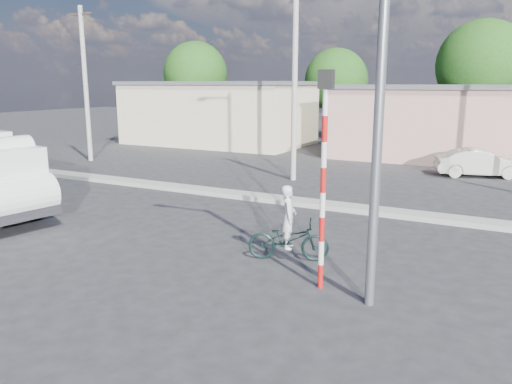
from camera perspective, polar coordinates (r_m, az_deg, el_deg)
The scene contains 10 objects.
ground_plane at distance 10.81m, azimuth -12.01°, elevation -10.29°, with size 120.00×120.00×0.00m, color #28282A.
median at distance 17.37m, azimuth 5.01°, elevation -1.14°, with size 40.00×0.80×0.16m, color #99968E.
bicycle at distance 11.84m, azimuth 3.72°, elevation -5.44°, with size 0.66×1.90×1.00m, color black.
cyclist at distance 11.76m, azimuth 3.73°, elevation -4.27°, with size 0.55×0.36×1.50m, color white.
car_cream at distance 24.51m, azimuth 24.19°, elevation 3.05°, with size 1.31×3.76×1.24m, color beige.
traffic_pole at distance 9.79m, azimuth 7.75°, elevation 3.33°, with size 0.28×0.18×4.36m.
streetlight at distance 9.15m, azimuth 13.30°, elevation 17.39°, with size 2.34×0.22×9.00m.
building_row at distance 30.15m, azimuth 17.58°, elevation 7.99°, with size 37.80×7.30×4.44m.
tree_row at distance 37.26m, azimuth 14.56°, elevation 13.03°, with size 34.13×7.32×8.10m.
utility_poles at distance 19.86m, azimuth 18.76°, elevation 11.57°, with size 35.40×0.24×8.00m.
Camera 1 is at (6.50, -7.59, 4.10)m, focal length 35.00 mm.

